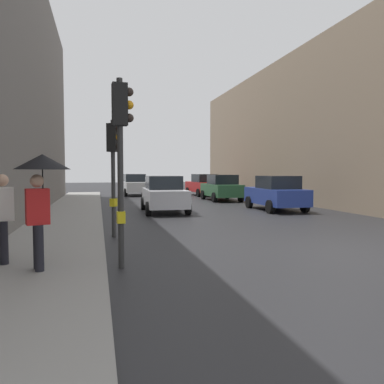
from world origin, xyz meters
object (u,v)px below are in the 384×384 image
object	(u,v)px
car_silver_hatchback	(164,194)
pedestrian_with_black_backpack	(0,213)
car_green_estate	(221,188)
traffic_light_near_left	(121,138)
traffic_light_near_right	(114,157)
car_blue_van	(276,193)
pedestrian_with_umbrella	(41,179)
car_red_sedan	(204,185)
car_white_compact	(135,185)

from	to	relation	value
car_silver_hatchback	pedestrian_with_black_backpack	distance (m)	11.06
pedestrian_with_black_backpack	car_green_estate	bearing A→B (deg)	58.03
car_silver_hatchback	traffic_light_near_left	bearing A→B (deg)	-104.51
traffic_light_near_right	pedestrian_with_black_backpack	world-z (taller)	traffic_light_near_right
traffic_light_near_right	car_blue_van	bearing A→B (deg)	35.41
traffic_light_near_right	car_blue_van	distance (m)	10.30
car_blue_van	pedestrian_with_umbrella	xyz separation A→B (m)	(-9.78, -9.97, 0.96)
traffic_light_near_left	pedestrian_with_umbrella	world-z (taller)	traffic_light_near_left
car_blue_van	pedestrian_with_umbrella	bearing A→B (deg)	-134.44
car_red_sedan	car_white_compact	size ratio (longest dim) A/B	1.01
pedestrian_with_black_backpack	car_red_sedan	bearing A→B (deg)	64.31
traffic_light_near_left	car_red_sedan	world-z (taller)	traffic_light_near_left
pedestrian_with_umbrella	traffic_light_near_right	bearing A→B (deg)	70.03
pedestrian_with_black_backpack	car_white_compact	bearing A→B (deg)	78.21
car_white_compact	car_green_estate	bearing A→B (deg)	-53.36
traffic_light_near_right	pedestrian_with_umbrella	distance (m)	4.37
car_red_sedan	car_white_compact	world-z (taller)	same
traffic_light_near_right	car_silver_hatchback	bearing A→B (deg)	67.85
traffic_light_near_right	car_blue_van	xyz separation A→B (m)	(8.30, 5.90, -1.54)
car_blue_van	pedestrian_with_black_backpack	xyz separation A→B (m)	(-10.64, -9.29, 0.29)
car_red_sedan	car_blue_van	xyz separation A→B (m)	(0.40, -11.99, 0.00)
traffic_light_near_left	car_blue_van	distance (m)	12.82
traffic_light_near_right	car_green_estate	world-z (taller)	traffic_light_near_right
car_silver_hatchback	traffic_light_near_right	bearing A→B (deg)	-112.15
traffic_light_near_right	traffic_light_near_left	world-z (taller)	traffic_light_near_left
pedestrian_with_umbrella	car_silver_hatchback	bearing A→B (deg)	68.68
car_blue_van	car_white_compact	size ratio (longest dim) A/B	0.99
car_blue_van	pedestrian_with_black_backpack	bearing A→B (deg)	-138.87
car_white_compact	car_blue_van	bearing A→B (deg)	-66.88
car_silver_hatchback	car_blue_van	bearing A→B (deg)	-5.93
pedestrian_with_black_backpack	car_blue_van	bearing A→B (deg)	41.13
car_white_compact	pedestrian_with_umbrella	xyz separation A→B (m)	(-3.94, -23.66, 0.96)
car_white_compact	pedestrian_with_umbrella	world-z (taller)	pedestrian_with_umbrella
car_silver_hatchback	car_green_estate	world-z (taller)	same
car_silver_hatchback	pedestrian_with_umbrella	xyz separation A→B (m)	(-4.12, -10.56, 0.96)
traffic_light_near_left	car_silver_hatchback	xyz separation A→B (m)	(2.64, 10.19, -1.77)
car_red_sedan	pedestrian_with_umbrella	xyz separation A→B (m)	(-9.38, -21.97, 0.96)
car_red_sedan	car_blue_van	size ratio (longest dim) A/B	1.02
traffic_light_near_left	pedestrian_with_black_backpack	xyz separation A→B (m)	(-2.34, 0.32, -1.49)
traffic_light_near_left	car_silver_hatchback	distance (m)	10.68
car_silver_hatchback	car_white_compact	size ratio (longest dim) A/B	1.00
traffic_light_near_left	car_silver_hatchback	size ratio (longest dim) A/B	0.90
car_white_compact	pedestrian_with_black_backpack	xyz separation A→B (m)	(-4.79, -22.98, 0.29)
car_white_compact	car_red_sedan	bearing A→B (deg)	-17.29
traffic_light_near_right	car_white_compact	bearing A→B (deg)	82.85
car_silver_hatchback	car_green_estate	size ratio (longest dim) A/B	1.01
pedestrian_with_umbrella	pedestrian_with_black_backpack	distance (m)	1.29
car_white_compact	car_green_estate	size ratio (longest dim) A/B	1.02
car_blue_van	car_silver_hatchback	distance (m)	5.69
car_white_compact	pedestrian_with_black_backpack	distance (m)	23.47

